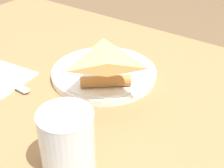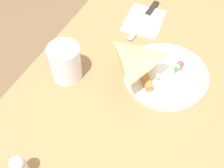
% 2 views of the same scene
% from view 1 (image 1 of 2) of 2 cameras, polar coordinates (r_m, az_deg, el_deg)
% --- Properties ---
extents(dining_table, '(1.19, 0.68, 0.74)m').
position_cam_1_polar(dining_table, '(0.83, -1.87, -6.70)').
color(dining_table, olive).
rests_on(dining_table, ground_plane).
extents(plate_pizza, '(0.24, 0.24, 0.05)m').
position_cam_1_polar(plate_pizza, '(0.79, -1.34, 2.13)').
color(plate_pizza, white).
rests_on(plate_pizza, dining_table).
extents(milk_glass, '(0.09, 0.09, 0.11)m').
position_cam_1_polar(milk_glass, '(0.55, -7.46, -9.59)').
color(milk_glass, white).
rests_on(milk_glass, dining_table).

